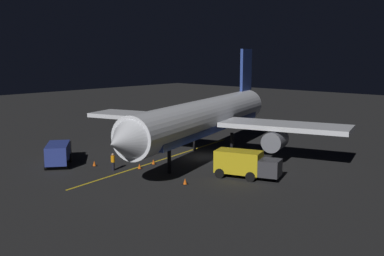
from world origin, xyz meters
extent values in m
cube|color=black|center=(0.00, 0.00, -0.10)|extent=(180.00, 180.00, 0.20)
cube|color=gold|center=(2.51, 4.00, 0.00)|extent=(4.39, 27.08, 0.01)
cylinder|color=white|center=(0.00, 0.00, 4.47)|extent=(11.64, 29.04, 3.92)
cube|color=#2D479E|center=(0.00, 0.00, 3.39)|extent=(10.27, 24.79, 0.71)
cone|color=white|center=(-4.25, 15.12, 4.47)|extent=(4.55, 4.06, 3.85)
cone|color=white|center=(4.41, -15.69, 4.47)|extent=(4.67, 5.49, 3.53)
cube|color=#2D479E|center=(3.66, -13.02, 9.22)|extent=(1.32, 3.56, 5.57)
cube|color=white|center=(-7.99, -3.75, 3.88)|extent=(14.28, 8.27, 0.50)
cylinder|color=slate|center=(-7.66, -2.42, 2.48)|extent=(2.89, 3.65, 2.10)
cube|color=white|center=(8.77, 0.96, 3.88)|extent=(14.28, 8.27, 0.50)
cylinder|color=slate|center=(7.80, 1.93, 2.48)|extent=(2.89, 3.65, 2.10)
cylinder|color=black|center=(-2.16, 7.69, 1.25)|extent=(0.44, 0.44, 2.51)
cylinder|color=black|center=(-1.60, -3.00, 1.25)|extent=(0.44, 0.44, 2.51)
cylinder|color=black|center=(2.93, -1.72, 1.25)|extent=(0.44, 0.44, 2.51)
cube|color=navy|center=(8.43, 13.20, 1.37)|extent=(4.87, 4.47, 1.84)
cube|color=#38383D|center=(10.92, 11.24, 1.20)|extent=(2.65, 2.68, 1.50)
cylinder|color=black|center=(9.68, 12.22, 0.45)|extent=(2.14, 2.37, 0.90)
cylinder|color=black|center=(7.18, 14.19, 0.45)|extent=(2.14, 2.37, 0.90)
cube|color=gold|center=(-7.94, 4.37, 1.48)|extent=(4.66, 3.28, 2.07)
cube|color=#38383D|center=(-10.81, 3.45, 1.20)|extent=(2.32, 2.45, 1.50)
cylinder|color=black|center=(-9.35, 3.92, 0.45)|extent=(1.56, 2.47, 0.90)
cylinder|color=black|center=(-6.54, 4.82, 0.45)|extent=(1.56, 2.47, 0.90)
cylinder|color=black|center=(2.72, 10.65, 0.42)|extent=(0.32, 0.32, 0.85)
cylinder|color=orange|center=(2.72, 10.65, 1.18)|extent=(0.40, 0.40, 0.65)
sphere|color=tan|center=(2.72, 10.65, 1.62)|extent=(0.24, 0.24, 0.24)
cone|color=#EA590F|center=(-5.88, 9.48, 0.28)|extent=(0.36, 0.36, 0.55)
cube|color=black|center=(-5.88, 9.48, 0.01)|extent=(0.50, 0.50, 0.03)
cone|color=#EA590F|center=(5.57, 10.82, 0.28)|extent=(0.36, 0.36, 0.55)
cube|color=black|center=(5.57, 10.82, 0.01)|extent=(0.50, 0.50, 0.03)
cone|color=#EA590F|center=(1.60, 6.25, 0.28)|extent=(0.36, 0.36, 0.55)
cube|color=black|center=(1.60, 6.25, 0.01)|extent=(0.50, 0.50, 0.03)
cone|color=#EA590F|center=(1.27, 8.48, 0.28)|extent=(0.36, 0.36, 0.55)
cube|color=black|center=(1.27, 8.48, 0.01)|extent=(0.50, 0.50, 0.03)
camera|label=1|loc=(-32.52, 38.30, 11.49)|focal=43.00mm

